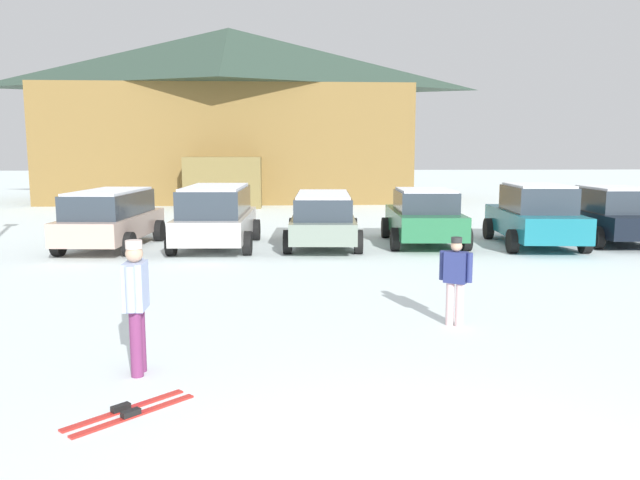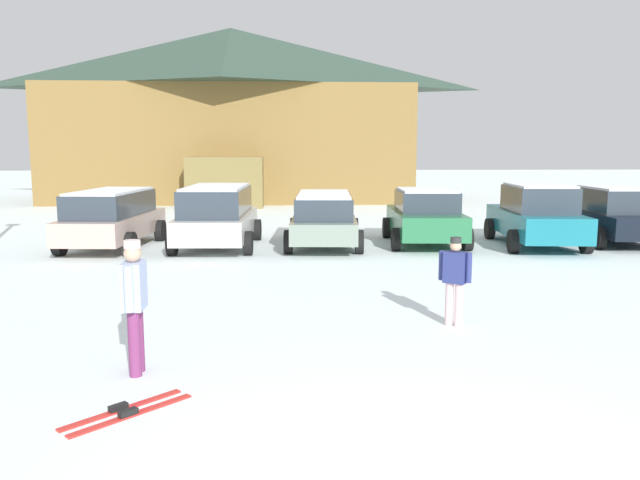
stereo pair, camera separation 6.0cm
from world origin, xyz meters
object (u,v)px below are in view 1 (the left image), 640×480
object	(u,v)px
parked_grey_wagon	(323,217)
parked_teal_hatchback	(535,215)
parked_green_coupe	(424,216)
ski_lodge	(230,114)
parked_beige_suv	(111,217)
skier_teen_in_navy_coat	(456,276)
skier_adult_in_blue_parka	(136,299)
parked_silver_wagon	(216,215)
parked_black_sedan	(612,214)
pair_of_skis	(129,412)

from	to	relation	value
parked_grey_wagon	parked_teal_hatchback	xyz separation A→B (m)	(6.04, -0.42, 0.05)
parked_green_coupe	ski_lodge	bearing A→B (deg)	112.41
parked_beige_suv	skier_teen_in_navy_coat	size ratio (longest dim) A/B	3.24
parked_beige_suv	skier_adult_in_blue_parka	bearing A→B (deg)	-73.46
parked_grey_wagon	skier_teen_in_navy_coat	bearing A→B (deg)	-79.66
parked_green_coupe	parked_teal_hatchback	bearing A→B (deg)	-9.67
parked_silver_wagon	parked_teal_hatchback	world-z (taller)	parked_teal_hatchback
parked_black_sedan	skier_teen_in_navy_coat	xyz separation A→B (m)	(-7.09, -8.47, -0.04)
skier_adult_in_blue_parka	pair_of_skis	world-z (taller)	skier_adult_in_blue_parka
parked_black_sedan	pair_of_skis	bearing A→B (deg)	-134.67
parked_beige_suv	parked_silver_wagon	world-z (taller)	parked_silver_wagon
parked_black_sedan	ski_lodge	bearing A→B (deg)	126.85
skier_teen_in_navy_coat	parked_silver_wagon	bearing A→B (deg)	119.01
parked_beige_suv	parked_grey_wagon	world-z (taller)	parked_beige_suv
ski_lodge	parked_black_sedan	bearing A→B (deg)	-53.15
parked_grey_wagon	ski_lodge	bearing A→B (deg)	103.22
parked_grey_wagon	skier_adult_in_blue_parka	bearing A→B (deg)	-106.04
parked_beige_suv	parked_grey_wagon	xyz separation A→B (m)	(5.94, 0.12, -0.05)
parked_green_coupe	pair_of_skis	size ratio (longest dim) A/B	3.46
parked_grey_wagon	parked_black_sedan	xyz separation A→B (m)	(8.61, 0.11, 0.00)
parked_grey_wagon	pair_of_skis	distance (m)	11.78
ski_lodge	parked_black_sedan	xyz separation A→B (m)	(12.58, -16.78, -3.82)
pair_of_skis	ski_lodge	bearing A→B (deg)	92.40
parked_beige_suv	parked_grey_wagon	distance (m)	5.94
parked_grey_wagon	skier_adult_in_blue_parka	size ratio (longest dim) A/B	2.90
parked_black_sedan	pair_of_skis	distance (m)	16.22
parked_black_sedan	parked_green_coupe	bearing A→B (deg)	-179.99
ski_lodge	parked_grey_wagon	size ratio (longest dim) A/B	4.00
parked_grey_wagon	pair_of_skis	size ratio (longest dim) A/B	3.98
ski_lodge	pair_of_skis	world-z (taller)	ski_lodge
parked_black_sedan	skier_adult_in_blue_parka	size ratio (longest dim) A/B	2.56
pair_of_skis	skier_adult_in_blue_parka	bearing A→B (deg)	97.65
pair_of_skis	parked_grey_wagon	bearing A→B (deg)	76.31
skier_teen_in_navy_coat	pair_of_skis	bearing A→B (deg)	-144.68
parked_silver_wagon	parked_grey_wagon	bearing A→B (deg)	3.19
parked_black_sedan	skier_adult_in_blue_parka	world-z (taller)	skier_adult_in_blue_parka
skier_teen_in_navy_coat	parked_teal_hatchback	bearing A→B (deg)	60.39
parked_silver_wagon	parked_teal_hatchback	distance (m)	9.07
parked_black_sedan	skier_teen_in_navy_coat	distance (m)	11.05
parked_grey_wagon	skier_adult_in_blue_parka	world-z (taller)	skier_adult_in_blue_parka
parked_teal_hatchback	pair_of_skis	world-z (taller)	parked_teal_hatchback
parked_beige_suv	parked_black_sedan	size ratio (longest dim) A/B	1.06
ski_lodge	pair_of_skis	xyz separation A→B (m)	(1.19, -28.31, -4.64)
parked_silver_wagon	parked_grey_wagon	distance (m)	3.03
skier_teen_in_navy_coat	parked_beige_suv	bearing A→B (deg)	132.16
skier_teen_in_navy_coat	pair_of_skis	world-z (taller)	skier_teen_in_navy_coat
skier_adult_in_blue_parka	parked_silver_wagon	bearing A→B (deg)	90.46
parked_black_sedan	pair_of_skis	xyz separation A→B (m)	(-11.39, -11.52, -0.82)
parked_silver_wagon	parked_black_sedan	bearing A→B (deg)	1.36
parked_beige_suv	skier_teen_in_navy_coat	distance (m)	11.12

